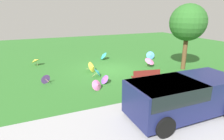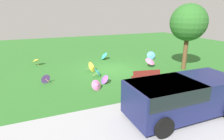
# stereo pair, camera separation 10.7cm
# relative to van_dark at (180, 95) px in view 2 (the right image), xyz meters

# --- Properties ---
(ground) EXTENTS (40.00, 40.00, 0.00)m
(ground) POSITION_rel_van_dark_xyz_m (0.08, -6.90, -0.91)
(ground) COLOR #2D6B28
(road_strip) EXTENTS (40.00, 4.41, 0.01)m
(road_strip) POSITION_rel_van_dark_xyz_m (0.08, 0.28, -0.91)
(road_strip) COLOR #9E9EA3
(road_strip) RESTS_ON ground
(van_dark) EXTENTS (4.61, 2.15, 1.53)m
(van_dark) POSITION_rel_van_dark_xyz_m (0.00, 0.00, 0.00)
(van_dark) COLOR #191E4C
(van_dark) RESTS_ON ground
(park_bench) EXTENTS (1.66, 0.78, 0.90)m
(park_bench) POSITION_rel_van_dark_xyz_m (-0.67, -3.48, -0.45)
(park_bench) COLOR maroon
(park_bench) RESTS_ON ground
(shade_tree) EXTENTS (2.54, 2.54, 4.63)m
(shade_tree) POSITION_rel_van_dark_xyz_m (-4.95, -5.07, 2.41)
(shade_tree) COLOR brown
(shade_tree) RESTS_ON ground
(parasol_yellow_0) EXTENTS (0.86, 0.89, 0.77)m
(parasol_yellow_0) POSITION_rel_van_dark_xyz_m (1.42, -7.00, -0.52)
(parasol_yellow_0) COLOR tan
(parasol_yellow_0) RESTS_ON ground
(parasol_purple_0) EXTENTS (0.62, 0.61, 0.59)m
(parasol_purple_0) POSITION_rel_van_dark_xyz_m (4.68, -5.96, -0.62)
(parasol_purple_0) COLOR tan
(parasol_purple_0) RESTS_ON ground
(parasol_purple_1) EXTENTS (0.55, 0.64, 0.53)m
(parasol_purple_1) POSITION_rel_van_dark_xyz_m (1.50, -4.60, -0.65)
(parasol_purple_1) COLOR tan
(parasol_purple_1) RESTS_ON ground
(parasol_yellow_1) EXTENTS (0.91, 0.91, 0.64)m
(parasol_yellow_1) POSITION_rel_van_dark_xyz_m (5.02, -10.38, -0.48)
(parasol_yellow_1) COLOR tan
(parasol_yellow_1) RESTS_ON ground
(parasol_pink_0) EXTENTS (0.93, 0.91, 0.76)m
(parasol_pink_0) POSITION_rel_van_dark_xyz_m (-3.01, -6.52, -0.42)
(parasol_pink_0) COLOR tan
(parasol_pink_0) RESTS_ON ground
(parasol_blue_0) EXTENTS (0.80, 0.75, 0.70)m
(parasol_blue_0) POSITION_rel_van_dark_xyz_m (-4.49, -8.62, -0.56)
(parasol_blue_0) COLOR tan
(parasol_blue_0) RESTS_ON ground
(parasol_teal_0) EXTENTS (0.72, 0.76, 0.62)m
(parasol_teal_0) POSITION_rel_van_dark_xyz_m (1.39, -5.95, -0.60)
(parasol_teal_0) COLOR tan
(parasol_teal_0) RESTS_ON ground
(parasol_teal_1) EXTENTS (0.78, 0.81, 0.71)m
(parasol_teal_1) POSITION_rel_van_dark_xyz_m (-0.54, -10.12, -0.54)
(parasol_teal_1) COLOR tan
(parasol_teal_1) RESTS_ON ground
(parasol_pink_2) EXTENTS (0.72, 0.66, 0.60)m
(parasol_pink_2) POSITION_rel_van_dark_xyz_m (2.20, -3.78, -0.61)
(parasol_pink_2) COLOR tan
(parasol_pink_2) RESTS_ON ground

